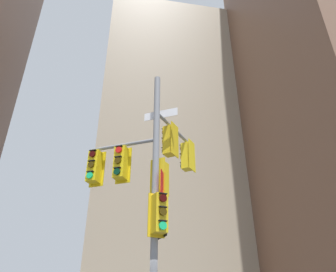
# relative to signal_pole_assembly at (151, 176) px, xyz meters

# --- Properties ---
(building_tower_right) EXTENTS (12.79, 12.79, 48.69)m
(building_tower_right) POSITION_rel_signal_pole_assembly_xyz_m (16.06, 8.42, 19.44)
(building_tower_right) COLOR brown
(building_tower_right) RESTS_ON ground
(building_mid_block) EXTENTS (12.48, 12.48, 31.05)m
(building_mid_block) POSITION_rel_signal_pole_assembly_xyz_m (3.47, 20.53, 10.62)
(building_mid_block) COLOR tan
(building_mid_block) RESTS_ON ground
(signal_pole_assembly) EXTENTS (3.66, 2.52, 8.20)m
(signal_pole_assembly) POSITION_rel_signal_pole_assembly_xyz_m (0.00, 0.00, 0.00)
(signal_pole_assembly) COLOR gray
(signal_pole_assembly) RESTS_ON ground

